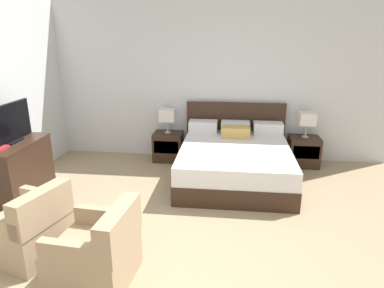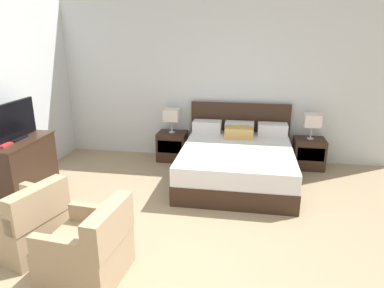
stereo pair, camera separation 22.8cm
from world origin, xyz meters
TOP-DOWN VIEW (x-y plane):
  - wall_back at (0.00, 3.60)m, footprint 6.48×0.06m
  - bed at (0.58, 2.60)m, footprint 1.73×1.99m
  - nightstand_left at (-0.60, 3.30)m, footprint 0.51×0.42m
  - nightstand_right at (1.76, 3.30)m, footprint 0.51×0.42m
  - table_lamp_left at (-0.60, 3.30)m, footprint 0.26×0.26m
  - table_lamp_right at (1.76, 3.30)m, footprint 0.26×0.26m
  - dresser at (-2.34, 1.50)m, footprint 0.56×1.03m
  - tv at (-2.34, 1.53)m, footprint 0.18×0.87m
  - armchair_by_window at (-1.51, 0.39)m, footprint 0.85×0.84m
  - armchair_companion at (-0.66, 0.09)m, footprint 0.75×0.74m

SIDE VIEW (x-z plane):
  - nightstand_left at x=-0.60m, z-range 0.00..0.51m
  - nightstand_right at x=1.76m, z-range 0.00..0.51m
  - armchair_by_window at x=-1.51m, z-range -0.10..0.66m
  - armchair_companion at x=-0.66m, z-range -0.10..0.66m
  - bed at x=0.58m, z-range -0.22..0.82m
  - dresser at x=-2.34m, z-range 0.01..0.84m
  - table_lamp_left at x=-0.60m, z-range 0.61..1.04m
  - table_lamp_right at x=1.76m, z-range 0.61..1.04m
  - tv at x=-2.34m, z-range 0.82..1.33m
  - wall_back at x=0.00m, z-range 0.00..2.73m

